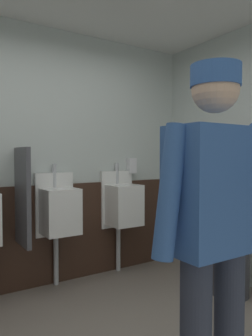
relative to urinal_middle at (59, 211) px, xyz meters
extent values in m
cube|color=silver|center=(-0.23, 0.22, 0.54)|extent=(4.31, 0.12, 2.63)
cube|color=#382319|center=(-0.23, 0.14, -0.26)|extent=(3.71, 0.03, 1.03)
cube|color=white|center=(0.00, 0.13, 0.05)|extent=(0.40, 0.05, 0.65)
cube|color=white|center=(0.00, -0.04, 0.00)|extent=(0.34, 0.30, 0.45)
cylinder|color=#B7BABF|center=(0.00, 0.12, 0.34)|extent=(0.04, 0.04, 0.24)
cylinder|color=#B7BABF|center=(0.00, 0.09, -0.50)|extent=(0.05, 0.05, 0.55)
cube|color=white|center=(0.75, 0.13, 0.05)|extent=(0.40, 0.05, 0.65)
cube|color=white|center=(0.75, -0.04, 0.00)|extent=(0.34, 0.30, 0.45)
cylinder|color=#B7BABF|center=(0.75, 0.12, 0.34)|extent=(0.04, 0.04, 0.24)
cylinder|color=#B7BABF|center=(0.75, 0.09, -0.50)|extent=(0.05, 0.05, 0.55)
cube|color=#4C4C51|center=(-0.38, -0.07, 0.17)|extent=(0.04, 0.40, 0.90)
cube|color=#335999|center=(-0.06, -2.05, 0.39)|extent=(0.44, 0.24, 0.56)
cylinder|color=#335999|center=(-0.33, -2.05, 0.40)|extent=(0.17, 0.09, 0.56)
sphere|color=#D8AD8C|center=(-0.06, -2.05, 0.84)|extent=(0.21, 0.21, 0.21)
cylinder|color=#335999|center=(-0.06, -2.05, 0.90)|extent=(0.22, 0.22, 0.10)
cylinder|color=#38383D|center=(1.30, -1.05, -0.44)|extent=(0.34, 0.34, 0.67)
cube|color=silver|center=(0.96, 0.12, 0.43)|extent=(0.10, 0.07, 0.18)
camera|label=1|loc=(-1.19, -3.05, 0.54)|focal=34.65mm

